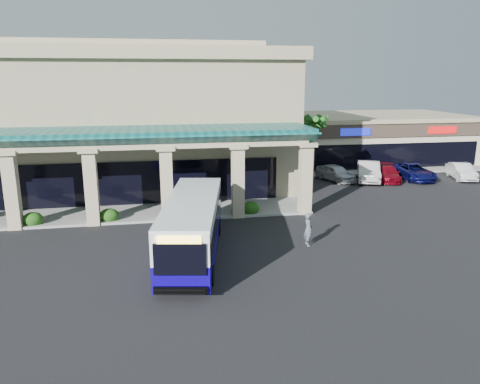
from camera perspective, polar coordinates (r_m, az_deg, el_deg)
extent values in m
plane|color=black|center=(25.34, -1.54, -6.60)|extent=(110.00, 110.00, 0.00)
imported|color=#4D5867|center=(25.42, 8.31, -4.51)|extent=(0.45, 0.67, 1.81)
imported|color=silver|center=(41.51, 11.61, 2.30)|extent=(2.83, 4.52, 1.43)
imported|color=silver|center=(42.18, 15.39, 2.44)|extent=(3.59, 5.43, 1.69)
imported|color=maroon|center=(42.83, 17.61, 2.18)|extent=(3.15, 4.76, 1.28)
imported|color=#0B0D48|center=(44.10, 20.44, 2.36)|extent=(2.63, 5.20, 1.41)
imported|color=white|center=(45.79, 25.37, 2.30)|extent=(2.61, 4.55, 1.42)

